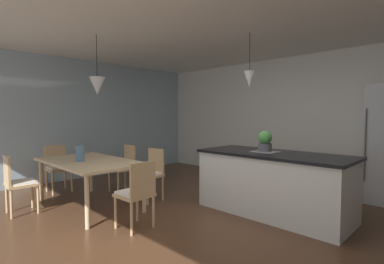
# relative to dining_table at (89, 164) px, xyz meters

# --- Properties ---
(ground_plane) EXTENTS (10.00, 8.40, 0.04)m
(ground_plane) POSITION_rel_dining_table_xyz_m (1.93, 0.66, -0.69)
(ground_plane) COLOR #4C301E
(ceiling_slab) EXTENTS (10.00, 8.40, 0.12)m
(ceiling_slab) POSITION_rel_dining_table_xyz_m (1.93, 0.66, 2.09)
(ceiling_slab) COLOR white
(wall_back_kitchen) EXTENTS (10.00, 0.12, 2.70)m
(wall_back_kitchen) POSITION_rel_dining_table_xyz_m (1.93, 3.92, 0.68)
(wall_back_kitchen) COLOR white
(wall_back_kitchen) RESTS_ON ground_plane
(window_wall_left_glazing) EXTENTS (0.06, 8.40, 2.70)m
(window_wall_left_glazing) POSITION_rel_dining_table_xyz_m (-2.13, 0.66, 0.68)
(window_wall_left_glazing) COLOR #9EB7C6
(window_wall_left_glazing) RESTS_ON ground_plane
(dining_table) EXTENTS (1.84, 1.04, 0.74)m
(dining_table) POSITION_rel_dining_table_xyz_m (0.00, 0.00, 0.00)
(dining_table) COLOR #D1B284
(dining_table) RESTS_ON ground_plane
(chair_window_end) EXTENTS (0.41, 0.41, 0.87)m
(chair_window_end) POSITION_rel_dining_table_xyz_m (-1.29, 0.00, -0.20)
(chair_window_end) COLOR tan
(chair_window_end) RESTS_ON ground_plane
(chair_kitchen_end) EXTENTS (0.42, 0.42, 0.87)m
(chair_kitchen_end) POSITION_rel_dining_table_xyz_m (1.29, 0.00, -0.20)
(chair_kitchen_end) COLOR tan
(chair_kitchen_end) RESTS_ON ground_plane
(chair_far_left) EXTENTS (0.42, 0.42, 0.87)m
(chair_far_left) POSITION_rel_dining_table_xyz_m (-0.41, 0.89, -0.20)
(chair_far_left) COLOR tan
(chair_far_left) RESTS_ON ground_plane
(chair_near_left) EXTENTS (0.42, 0.42, 0.87)m
(chair_near_left) POSITION_rel_dining_table_xyz_m (-0.42, -0.89, -0.20)
(chair_near_left) COLOR tan
(chair_near_left) RESTS_ON ground_plane
(chair_far_right) EXTENTS (0.43, 0.43, 0.87)m
(chair_far_right) POSITION_rel_dining_table_xyz_m (0.41, 0.89, -0.20)
(chair_far_right) COLOR tan
(chair_far_right) RESTS_ON ground_plane
(kitchen_island) EXTENTS (2.18, 0.94, 0.91)m
(kitchen_island) POSITION_rel_dining_table_xyz_m (2.24, 1.73, -0.21)
(kitchen_island) COLOR silver
(kitchen_island) RESTS_ON ground_plane
(pendant_over_table) EXTENTS (0.25, 0.25, 0.93)m
(pendant_over_table) POSITION_rel_dining_table_xyz_m (0.06, 0.13, 1.23)
(pendant_over_table) COLOR black
(pendant_over_island_main) EXTENTS (0.17, 0.17, 0.82)m
(pendant_over_island_main) POSITION_rel_dining_table_xyz_m (1.81, 1.73, 1.33)
(pendant_over_island_main) COLOR black
(potted_plant_on_island) EXTENTS (0.20, 0.20, 0.32)m
(potted_plant_on_island) POSITION_rel_dining_table_xyz_m (2.10, 1.73, 0.39)
(potted_plant_on_island) COLOR #4C4C51
(potted_plant_on_island) RESTS_ON kitchen_island
(vase_on_dining_table) EXTENTS (0.13, 0.13, 0.24)m
(vase_on_dining_table) POSITION_rel_dining_table_xyz_m (-0.01, -0.14, 0.18)
(vase_on_dining_table) COLOR slate
(vase_on_dining_table) RESTS_ON dining_table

